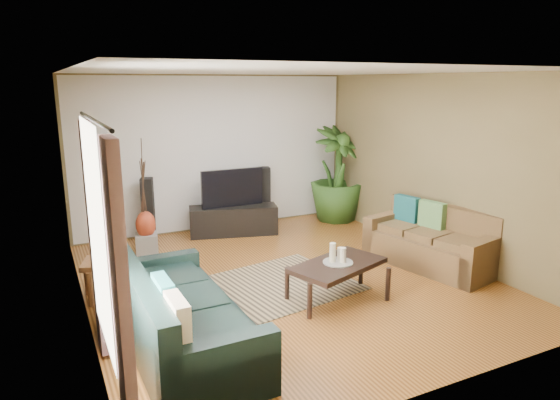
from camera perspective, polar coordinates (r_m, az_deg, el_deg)
floor at (r=6.75m, az=0.76°, el=-9.06°), size 5.50×5.50×0.00m
ceiling at (r=6.24m, az=0.84°, el=14.50°), size 5.50×5.50×0.00m
wall_back at (r=8.87m, az=-7.32°, el=5.32°), size 5.00×0.00×5.00m
wall_front at (r=4.18m, az=18.21°, el=-4.41°), size 5.00×0.00×5.00m
wall_left at (r=5.71m, az=-22.19°, el=-0.05°), size 0.00×5.50×5.50m
wall_right at (r=7.80m, az=17.42°, el=3.72°), size 0.00×5.50×5.50m
backwall_panel at (r=8.86m, az=-7.30°, el=5.31°), size 4.90×0.00×4.90m
window_pane at (r=4.15m, az=-20.23°, el=-3.96°), size 0.00×1.80×1.80m
curtain_near at (r=3.54m, az=-17.69°, el=-11.09°), size 0.08×0.35×2.20m
curtain_far at (r=4.94m, az=-20.40°, el=-4.28°), size 0.08×0.35×2.20m
curtain_rod at (r=3.99m, az=-20.56°, el=8.56°), size 0.03×1.90×0.03m
sofa_left at (r=5.09m, az=-11.11°, el=-11.88°), size 1.03×2.35×0.85m
sofa_right at (r=7.41m, az=16.77°, el=-4.10°), size 1.18×1.95×0.85m
area_rug at (r=6.48m, az=-1.70°, el=-10.02°), size 2.44×1.89×0.01m
coffee_table at (r=6.11m, az=6.58°, el=-9.24°), size 1.30×0.98×0.47m
candle_tray at (r=6.02m, az=6.64°, el=-7.08°), size 0.36×0.36×0.02m
candle_tall at (r=5.97m, az=6.03°, el=-5.98°), size 0.07×0.07×0.23m
candle_mid at (r=5.98m, az=7.20°, el=-6.26°), size 0.07×0.07×0.18m
candle_short at (r=6.07m, az=6.92°, el=-6.08°), size 0.07×0.07×0.15m
tv_stand at (r=8.64m, az=-5.34°, el=-2.33°), size 1.55×0.82×0.50m
television at (r=8.52m, az=-5.47°, el=1.40°), size 1.09×0.06×0.64m
speaker_left at (r=8.46m, az=-14.83°, el=-1.09°), size 0.25×0.26×1.06m
speaker_right at (r=9.08m, az=-1.80°, el=0.40°), size 0.24×0.26×1.08m
potted_plant at (r=9.43m, az=6.53°, el=2.97°), size 1.18×1.18×1.77m
plant_pot at (r=9.60m, az=6.41°, el=-1.50°), size 0.33×0.33×0.25m
pedestal at (r=7.90m, az=-14.97°, el=-4.89°), size 0.38×0.38×0.32m
vase at (r=7.81m, az=-15.10°, el=-2.73°), size 0.30×0.30×0.42m
side_table at (r=6.49m, az=-19.44°, el=-8.51°), size 0.57×0.57×0.48m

